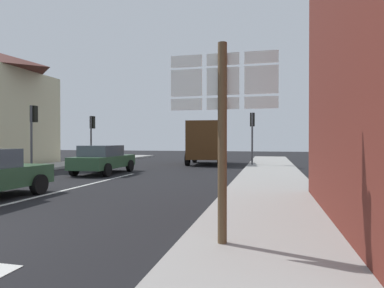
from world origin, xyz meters
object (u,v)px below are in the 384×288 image
Objects in this scene: traffic_light_far_right at (252,127)px; traffic_light_near_left at (33,123)px; delivery_truck at (206,142)px; traffic_light_far_left at (92,129)px; route_sign_post at (223,121)px; sedan_far at (103,159)px.

traffic_light_far_right is 0.98× the size of traffic_light_near_left.
traffic_light_far_left is at bearing -167.84° from delivery_truck.
traffic_light_far_right is at bearing 91.32° from route_sign_post.
traffic_light_far_right reaches higher than sedan_far.
delivery_truck is 1.42× the size of traffic_light_near_left.
delivery_truck is at bearing 101.65° from route_sign_post.
delivery_truck reaches higher than sedan_far.
traffic_light_far_left is at bearing 90.00° from traffic_light_near_left.
route_sign_post is at bearing -41.24° from traffic_light_near_left.
route_sign_post is 0.88× the size of traffic_light_near_left.
traffic_light_far_right reaches higher than route_sign_post.
traffic_light_near_left reaches higher than traffic_light_far_left.
route_sign_post is 20.36m from traffic_light_far_left.
delivery_truck is 11.34m from traffic_light_near_left.
traffic_light_near_left is (-11.88, 10.42, 0.68)m from route_sign_post.
traffic_light_far_right reaches higher than traffic_light_far_left.
route_sign_post reaches higher than delivery_truck.
traffic_light_near_left is (-8.12, -7.85, 1.04)m from delivery_truck.
delivery_truck is at bearing 159.60° from traffic_light_far_right.
traffic_light_far_right is 13.25m from traffic_light_near_left.
traffic_light_near_left reaches higher than traffic_light_far_right.
traffic_light_far_left is 6.10m from traffic_light_near_left.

